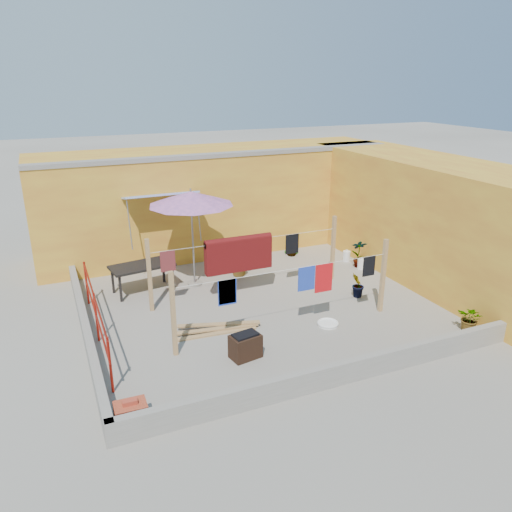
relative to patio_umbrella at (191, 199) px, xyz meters
The scene contains 21 objects.
ground 3.23m from the patio_umbrella, 60.34° to the right, with size 80.00×80.00×0.00m, color #9E998E.
wall_back 3.28m from the patio_umbrella, 60.10° to the left, with size 11.00×3.27×3.21m.
wall_right 6.63m from the patio_umbrella, 16.99° to the right, with size 2.40×9.00×3.20m, color gold.
parapet_front 6.00m from the patio_umbrella, 78.75° to the right, with size 8.30×0.16×0.44m, color gray.
parapet_left 4.14m from the patio_umbrella, 147.21° to the right, with size 0.16×7.30×0.44m, color gray.
red_railing 3.84m from the patio_umbrella, 142.38° to the right, with size 0.05×4.20×1.10m.
clothesline_rig 2.10m from the patio_umbrella, 57.42° to the right, with size 5.09×2.35×1.80m.
patio_umbrella is the anchor object (origin of this frame).
outdoor_table 2.16m from the patio_umbrella, behind, with size 1.69×1.02×0.74m.
brick_stack 6.14m from the patio_umbrella, 116.95° to the right, with size 0.52×0.39×0.45m.
lumber_pile 3.59m from the patio_umbrella, 96.50° to the right, with size 1.98×0.70×0.12m.
brazier 4.50m from the patio_umbrella, 92.18° to the right, with size 0.65×0.49×0.53m.
white_basin 4.65m from the patio_umbrella, 59.14° to the right, with size 0.48×0.48×0.08m.
water_jug_a 5.34m from the patio_umbrella, ahead, with size 0.22×0.22×0.34m.
water_jug_b 5.25m from the patio_umbrella, ahead, with size 0.23×0.23×0.36m.
green_hose 4.46m from the patio_umbrella, 19.59° to the left, with size 0.45×0.45×0.07m.
plant_back_a 2.40m from the patio_umbrella, ahead, with size 0.68×0.59×0.75m, color #185418.
plant_back_b 4.14m from the patio_umbrella, 16.53° to the left, with size 0.36×0.36×0.63m, color #185418.
plant_right_a 5.21m from the patio_umbrella, ahead, with size 0.45×0.30×0.85m, color #185418.
plant_right_b 4.76m from the patio_umbrella, 34.71° to the right, with size 0.37×0.30×0.67m, color #185418.
plant_right_c 7.17m from the patio_umbrella, 45.76° to the right, with size 0.53×0.46×0.59m, color #185418.
Camera 1 is at (-4.51, -10.11, 5.29)m, focal length 35.00 mm.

